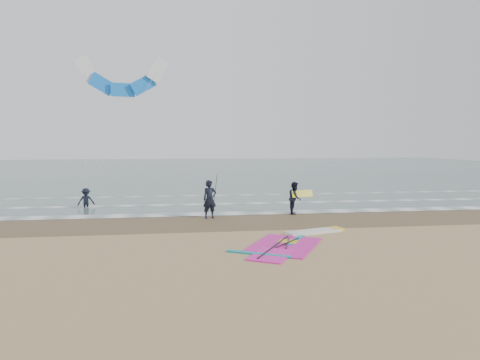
{
  "coord_description": "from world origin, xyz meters",
  "views": [
    {
      "loc": [
        -2.84,
        -15.39,
        4.03
      ],
      "look_at": [
        -0.01,
        5.0,
        2.2
      ],
      "focal_mm": 32.0,
      "sensor_mm": 36.0,
      "label": 1
    }
  ],
  "objects": [
    {
      "name": "ground",
      "position": [
        0.0,
        0.0,
        0.0
      ],
      "size": [
        120.0,
        120.0,
        0.0
      ],
      "primitive_type": "plane",
      "color": "tan",
      "rests_on": "ground"
    },
    {
      "name": "windsurf_rig",
      "position": [
        1.65,
        1.1,
        0.04
      ],
      "size": [
        5.71,
        5.41,
        0.14
      ],
      "color": "white",
      "rests_on": "ground"
    },
    {
      "name": "foam_waterline",
      "position": [
        0.0,
        10.44,
        0.03
      ],
      "size": [
        120.0,
        9.15,
        0.02
      ],
      "color": "white",
      "rests_on": "ground"
    },
    {
      "name": "sea_water",
      "position": [
        0.0,
        48.0,
        0.01
      ],
      "size": [
        120.0,
        80.0,
        0.02
      ],
      "primitive_type": "cube",
      "color": "#47605E",
      "rests_on": "ground"
    },
    {
      "name": "person_standing",
      "position": [
        -1.35,
        7.0,
        1.02
      ],
      "size": [
        0.84,
        0.67,
        2.03
      ],
      "primitive_type": "imported",
      "rotation": [
        0.0,
        0.0,
        0.27
      ],
      "color": "black",
      "rests_on": "ground"
    },
    {
      "name": "surf_kite",
      "position": [
        -6.6,
        14.06,
        8.13
      ],
      "size": [
        6.14,
        2.67,
        8.7
      ],
      "color": "white",
      "rests_on": "ground"
    },
    {
      "name": "held_pole",
      "position": [
        -1.05,
        7.0,
        1.49
      ],
      "size": [
        0.17,
        0.86,
        1.82
      ],
      "color": "black",
      "rests_on": "ground"
    },
    {
      "name": "carried_kiteboard",
      "position": [
        3.88,
        7.67,
        1.14
      ],
      "size": [
        1.3,
        0.51,
        0.39
      ],
      "color": "yellow",
      "rests_on": "ground"
    },
    {
      "name": "person_walking",
      "position": [
        3.48,
        7.77,
        0.9
      ],
      "size": [
        0.91,
        1.04,
        1.81
      ],
      "primitive_type": "imported",
      "rotation": [
        0.0,
        0.0,
        1.27
      ],
      "color": "black",
      "rests_on": "ground"
    },
    {
      "name": "wet_sand_band",
      "position": [
        0.0,
        6.0,
        0.0
      ],
      "size": [
        120.0,
        5.0,
        0.01
      ],
      "primitive_type": "cube",
      "color": "brown",
      "rests_on": "ground"
    },
    {
      "name": "person_wading",
      "position": [
        -8.64,
        11.65,
        0.78
      ],
      "size": [
        1.14,
        0.86,
        1.56
      ],
      "primitive_type": "imported",
      "rotation": [
        0.0,
        0.0,
        0.3
      ],
      "color": "black",
      "rests_on": "ground"
    }
  ]
}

